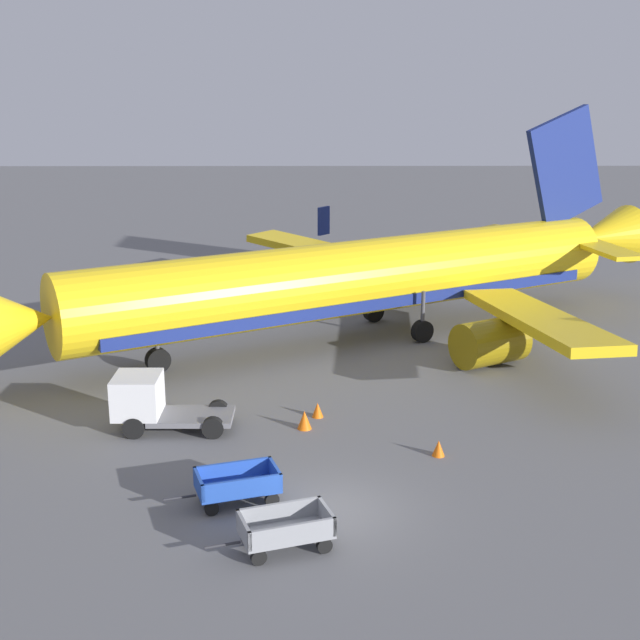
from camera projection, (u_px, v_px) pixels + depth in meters
The scene contains 8 objects.
ground_plane at pixel (330, 510), 26.16m from camera, with size 220.00×220.00×0.00m, color slate.
airplane at pixel (374, 277), 43.34m from camera, with size 34.36×28.57×11.34m.
baggage_cart_nearest at pixel (285, 529), 23.85m from camera, with size 3.60×2.13×1.07m.
baggage_cart_second_in_row at pixel (237, 484), 26.48m from camera, with size 3.61×2.10×1.07m.
service_truck_beside_carts at pixel (151, 401), 31.96m from camera, with size 4.38×2.03×2.10m.
traffic_cone_near_plane at pixel (318, 410), 33.33m from camera, with size 0.44×0.44×0.58m, color orange.
traffic_cone_mid_apron at pixel (438, 448), 29.87m from camera, with size 0.44×0.44×0.58m, color orange.
traffic_cone_by_carts at pixel (304, 420), 32.18m from camera, with size 0.54×0.54×0.71m, color orange.
Camera 1 is at (-0.47, -23.65, 12.58)m, focal length 48.33 mm.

